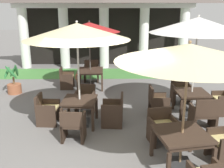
% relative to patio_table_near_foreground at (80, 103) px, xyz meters
% --- Properties ---
extents(ground_plane, '(60.00, 60.00, 0.00)m').
position_rel_patio_table_near_foreground_xyz_m(ground_plane, '(0.58, -1.47, -0.64)').
color(ground_plane, slate).
extents(background_pavilion, '(9.43, 2.40, 4.37)m').
position_rel_patio_table_near_foreground_xyz_m(background_pavilion, '(0.58, 7.06, 2.62)').
color(background_pavilion, white).
rests_on(background_pavilion, ground).
extents(lawn_strip, '(11.23, 1.98, 0.01)m').
position_rel_patio_table_near_foreground_xyz_m(lawn_strip, '(0.58, 5.66, -0.64)').
color(lawn_strip, '#47843D').
rests_on(lawn_strip, ground).
extents(patio_table_near_foreground, '(0.96, 0.96, 0.75)m').
position_rel_patio_table_near_foreground_xyz_m(patio_table_near_foreground, '(0.00, 0.00, 0.00)').
color(patio_table_near_foreground, '#38281E').
rests_on(patio_table_near_foreground, ground).
extents(patio_umbrella_near_foreground, '(2.74, 2.74, 2.84)m').
position_rel_patio_table_near_foreground_xyz_m(patio_umbrella_near_foreground, '(0.00, 0.00, 1.92)').
color(patio_umbrella_near_foreground, '#2D2D2D').
rests_on(patio_umbrella_near_foreground, ground).
extents(patio_chair_near_foreground_south, '(0.59, 0.55, 0.83)m').
position_rel_patio_table_near_foreground_xyz_m(patio_chair_near_foreground_south, '(-0.07, -0.92, -0.23)').
color(patio_chair_near_foreground_south, '#38281E').
rests_on(patio_chair_near_foreground_south, ground).
extents(patio_chair_near_foreground_west, '(0.60, 0.61, 0.84)m').
position_rel_patio_table_near_foreground_xyz_m(patio_chair_near_foreground_west, '(-0.93, 0.07, -0.24)').
color(patio_chair_near_foreground_west, '#38281E').
rests_on(patio_chair_near_foreground_west, ground).
extents(patio_chair_near_foreground_north, '(0.63, 0.54, 0.83)m').
position_rel_patio_table_near_foreground_xyz_m(patio_chair_near_foreground_north, '(0.07, 0.93, -0.24)').
color(patio_chair_near_foreground_north, '#38281E').
rests_on(patio_chair_near_foreground_north, ground).
extents(patio_chair_near_foreground_east, '(0.62, 0.58, 0.90)m').
position_rel_patio_table_near_foreground_xyz_m(patio_chair_near_foreground_east, '(0.93, -0.07, -0.22)').
color(patio_chair_near_foreground_east, '#38281E').
rests_on(patio_chair_near_foreground_east, ground).
extents(patio_table_mid_left, '(1.02, 1.02, 0.76)m').
position_rel_patio_table_near_foreground_xyz_m(patio_table_mid_left, '(0.08, 3.35, 0.02)').
color(patio_table_mid_left, '#38281E').
rests_on(patio_table_mid_left, ground).
extents(patio_umbrella_mid_left, '(2.34, 2.34, 2.65)m').
position_rel_patio_table_near_foreground_xyz_m(patio_umbrella_mid_left, '(0.08, 3.35, 1.75)').
color(patio_umbrella_mid_left, '#2D2D2D').
rests_on(patio_umbrella_mid_left, ground).
extents(patio_chair_mid_left_north, '(0.64, 0.57, 0.90)m').
position_rel_patio_table_near_foreground_xyz_m(patio_chair_mid_left_north, '(0.05, 4.32, -0.22)').
color(patio_chair_mid_left_north, '#38281E').
rests_on(patio_chair_mid_left_north, ground).
extents(patio_chair_mid_left_west, '(0.53, 0.56, 0.83)m').
position_rel_patio_table_near_foreground_xyz_m(patio_chair_mid_left_west, '(-0.88, 3.33, -0.24)').
color(patio_chair_mid_left_west, '#38281E').
rests_on(patio_chair_mid_left_west, ground).
extents(patio_table_mid_right, '(0.93, 0.93, 0.72)m').
position_rel_patio_table_near_foreground_xyz_m(patio_table_mid_right, '(3.29, 0.66, -0.02)').
color(patio_table_mid_right, '#38281E').
rests_on(patio_table_mid_right, ground).
extents(patio_umbrella_mid_right, '(2.71, 2.71, 2.96)m').
position_rel_patio_table_near_foreground_xyz_m(patio_umbrella_mid_right, '(3.29, 0.66, 2.02)').
color(patio_umbrella_mid_right, '#2D2D2D').
rests_on(patio_umbrella_mid_right, ground).
extents(patio_chair_mid_right_north, '(0.65, 0.55, 0.86)m').
position_rel_patio_table_near_foreground_xyz_m(patio_chair_mid_right_north, '(3.27, 1.68, -0.23)').
color(patio_chair_mid_right_north, '#38281E').
rests_on(patio_chair_mid_right_north, ground).
extents(patio_chair_mid_right_south, '(0.65, 0.55, 0.92)m').
position_rel_patio_table_near_foreground_xyz_m(patio_chair_mid_right_south, '(3.32, -0.37, -0.22)').
color(patio_chair_mid_right_south, '#38281E').
rests_on(patio_chair_mid_right_south, ground).
extents(patio_chair_mid_right_west, '(0.57, 0.57, 0.90)m').
position_rel_patio_table_near_foreground_xyz_m(patio_chair_mid_right_west, '(2.27, 0.63, -0.25)').
color(patio_chair_mid_right_west, '#38281E').
rests_on(patio_chair_mid_right_west, ground).
extents(patio_chair_mid_right_east, '(0.56, 0.58, 0.87)m').
position_rel_patio_table_near_foreground_xyz_m(patio_chair_mid_right_east, '(4.31, 0.69, -0.23)').
color(patio_chair_mid_right_east, '#38281E').
rests_on(patio_chair_mid_right_east, ground).
extents(patio_table_far_back, '(1.16, 1.16, 0.76)m').
position_rel_patio_table_near_foreground_xyz_m(patio_table_far_back, '(2.28, -2.02, 0.02)').
color(patio_table_far_back, '#38281E').
rests_on(patio_table_far_back, ground).
extents(patio_umbrella_far_back, '(2.79, 2.79, 2.61)m').
position_rel_patio_table_near_foreground_xyz_m(patio_umbrella_far_back, '(2.28, -2.02, 1.72)').
color(patio_umbrella_far_back, '#2D2D2D').
rests_on(patio_umbrella_far_back, ground).
extents(patio_chair_far_back_north, '(0.73, 0.69, 0.80)m').
position_rel_patio_table_near_foreground_xyz_m(patio_chair_far_back_north, '(2.10, -1.01, -0.25)').
color(patio_chair_far_back_north, '#38281E').
rests_on(patio_chair_far_back_north, ground).
extents(potted_palm_left_edge, '(0.56, 0.54, 1.16)m').
position_rel_patio_table_near_foreground_xyz_m(potted_palm_left_edge, '(-2.76, 2.72, -0.33)').
color(potted_palm_left_edge, '#995638').
rests_on(potted_palm_left_edge, ground).
extents(terracotta_urn, '(0.28, 0.28, 0.44)m').
position_rel_patio_table_near_foreground_xyz_m(terracotta_urn, '(-0.53, 4.34, -0.46)').
color(terracotta_urn, '#9E5633').
rests_on(terracotta_urn, ground).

